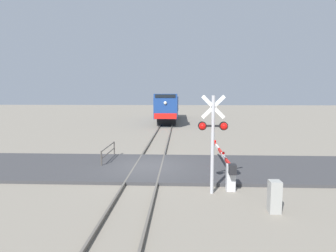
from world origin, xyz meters
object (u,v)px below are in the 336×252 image
object	(u,v)px
crossing_signal	(213,133)
guard_railing	(108,151)
locomotive	(168,107)
utility_cabinet	(275,197)
crossing_gate	(227,166)

from	to	relation	value
crossing_signal	guard_railing	size ratio (longest dim) A/B	1.30
crossing_signal	guard_railing	xyz separation A→B (m)	(-5.55, 5.17, -1.84)
locomotive	utility_cabinet	size ratio (longest dim) A/B	15.47
locomotive	guard_railing	bearing A→B (deg)	-95.91
crossing_gate	guard_railing	world-z (taller)	crossing_gate
crossing_signal	crossing_gate	xyz separation A→B (m)	(0.81, 1.40, -1.70)
locomotive	guard_railing	distance (m)	24.57
utility_cabinet	guard_railing	xyz separation A→B (m)	(-7.47, 6.92, 0.08)
crossing_signal	utility_cabinet	bearing A→B (deg)	-42.34
utility_cabinet	crossing_signal	bearing A→B (deg)	137.66
utility_cabinet	guard_railing	bearing A→B (deg)	137.19
crossing_gate	locomotive	bearing A→B (deg)	97.75
guard_railing	crossing_gate	bearing A→B (deg)	-30.64
crossing_signal	locomotive	bearing A→B (deg)	95.83
crossing_signal	utility_cabinet	distance (m)	3.23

